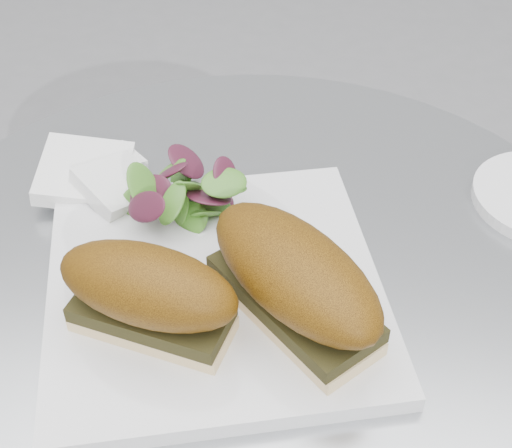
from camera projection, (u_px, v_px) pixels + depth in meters
The scene contains 6 objects.
table at pixel (254, 424), 0.80m from camera, with size 0.70×0.70×0.73m.
plate at pixel (215, 288), 0.62m from camera, with size 0.28×0.28×0.02m, color white.
sandwich_left at pixel (149, 293), 0.55m from camera, with size 0.16×0.10×0.08m.
sandwich_right at pixel (294, 278), 0.56m from camera, with size 0.18×0.18×0.08m.
salad at pixel (180, 193), 0.66m from camera, with size 0.10×0.10×0.05m, color #51812A, non-canonical shape.
napkin at pixel (103, 188), 0.72m from camera, with size 0.12×0.12×0.02m, color white, non-canonical shape.
Camera 1 is at (0.05, -0.44, 1.19)m, focal length 50.00 mm.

